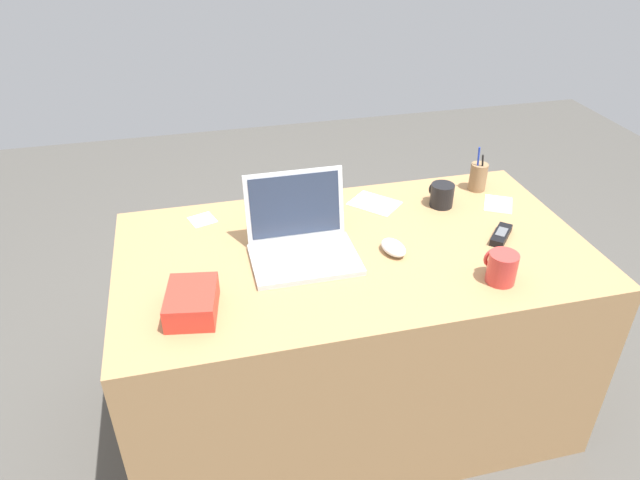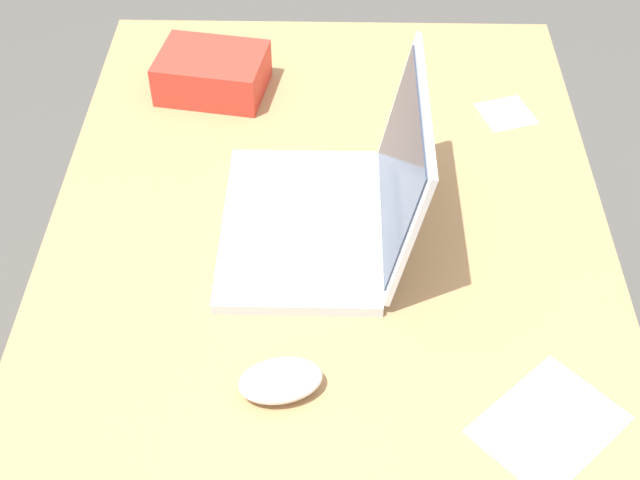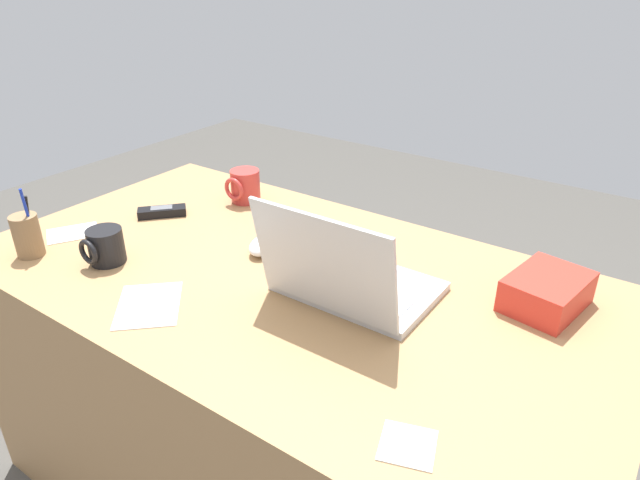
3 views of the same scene
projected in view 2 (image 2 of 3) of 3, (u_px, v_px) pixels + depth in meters
desk at (325, 466)px, 1.44m from camera, size 1.53×0.84×0.73m
laptop at (333, 207)px, 1.27m from camera, size 0.33×0.29×0.24m
computer_mouse at (280, 381)px, 1.09m from camera, size 0.09×0.12×0.04m
snack_bag at (212, 73)px, 1.54m from camera, size 0.16×0.20×0.07m
paper_note_left at (506, 114)px, 1.51m from camera, size 0.11×0.11×0.00m
paper_note_right at (549, 425)px, 1.07m from camera, size 0.21×0.21×0.00m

